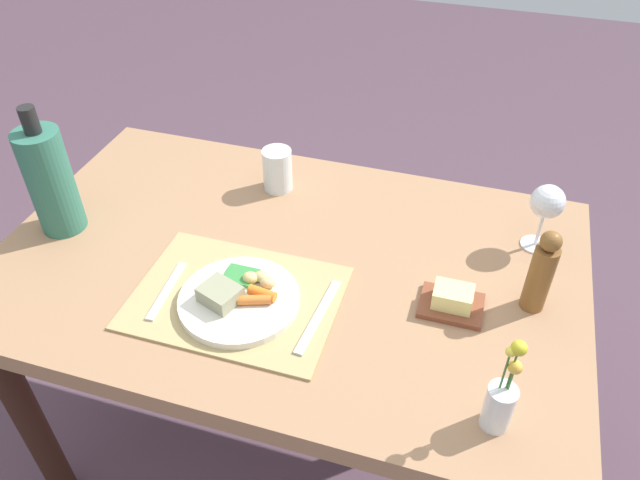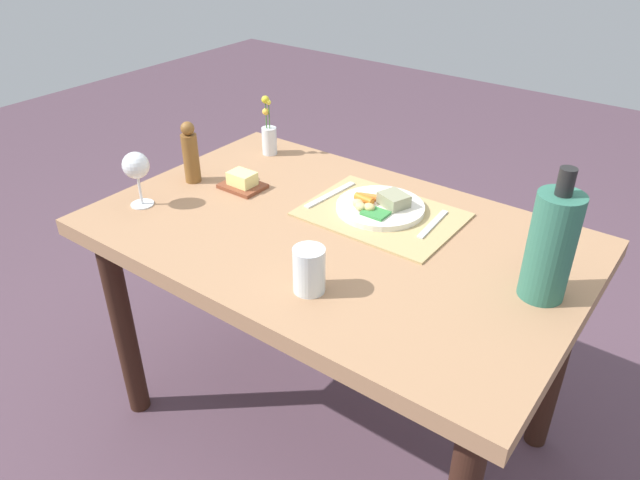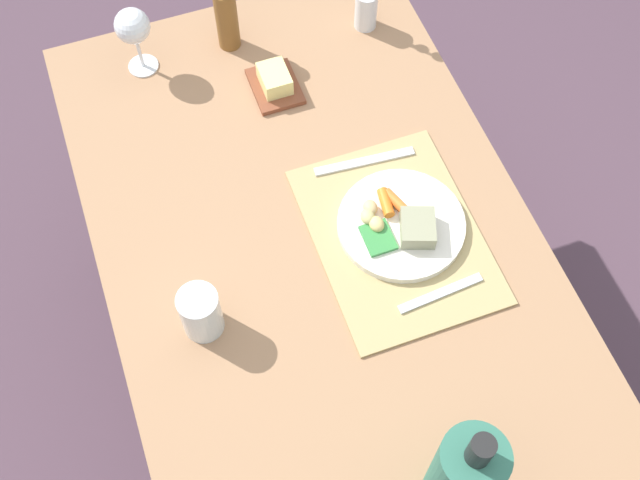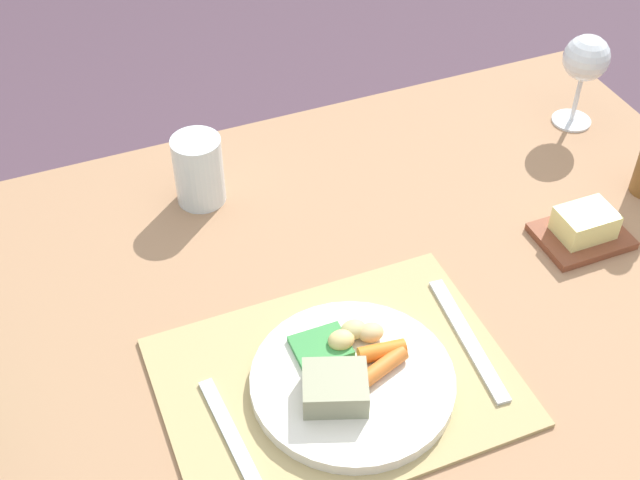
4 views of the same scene
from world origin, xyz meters
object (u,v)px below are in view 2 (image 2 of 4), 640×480
dining_table (334,260)px  fork (433,224)px  dinner_plate (381,206)px  pepper_mill (190,153)px  flower_vase (269,136)px  butter_dish (242,182)px  cooler_bottle (551,245)px  knife (330,195)px  wine_glass (136,167)px  water_tumbler (309,273)px

dining_table → fork: bearing=-139.6°
dinner_plate → pepper_mill: bearing=16.8°
fork → pepper_mill: (0.74, 0.19, 0.08)m
fork → flower_vase: flower_vase is taller
fork → butter_dish: butter_dish is taller
dining_table → cooler_bottle: (-0.55, -0.04, 0.23)m
pepper_mill → knife: bearing=-158.0°
dinner_plate → cooler_bottle: bearing=166.7°
dining_table → dinner_plate: bearing=-106.5°
dining_table → knife: knife is taller
wine_glass → water_tumbler: size_ratio=1.47×
cooler_bottle → water_tumbler: bearing=34.7°
butter_dish → pepper_mill: size_ratio=0.67×
cooler_bottle → water_tumbler: 0.54m
butter_dish → pepper_mill: (0.16, 0.06, 0.07)m
butter_dish → water_tumbler: 0.58m
flower_vase → wine_glass: flower_vase is taller
wine_glass → dining_table: bearing=-158.0°
knife → water_tumbler: size_ratio=1.91×
knife → dining_table: bearing=133.8°
water_tumbler → cooler_bottle: bearing=-145.3°
dinner_plate → wine_glass: 0.70m
butter_dish → pepper_mill: 0.18m
butter_dish → flower_vase: bearing=-66.7°
dinner_plate → pepper_mill: (0.58, 0.18, 0.07)m
fork → dinner_plate: bearing=1.5°
flower_vase → pepper_mill: (0.05, 0.31, 0.03)m
dinner_plate → cooler_bottle: (-0.50, 0.12, 0.11)m
dinner_plate → knife: 0.17m
flower_vase → pepper_mill: 0.31m
butter_dish → dinner_plate: bearing=-164.1°
dinner_plate → butter_dish: bearing=15.9°
dinner_plate → water_tumbler: bearing=99.1°
fork → pepper_mill: bearing=10.5°
dinner_plate → pepper_mill: 0.61m
dinner_plate → cooler_bottle: size_ratio=0.80×
cooler_bottle → pepper_mill: cooler_bottle is taller
water_tumbler → dinner_plate: bearing=-80.9°
dining_table → cooler_bottle: bearing=-175.6°
dinner_plate → knife: bearing=3.2°
flower_vase → pepper_mill: bearing=80.8°
wine_glass → pepper_mill: bearing=-90.3°
dinner_plate → water_tumbler: 0.43m
dining_table → dinner_plate: (-0.05, -0.16, 0.12)m
butter_dish → flower_vase: 0.28m
dinner_plate → water_tumbler: (-0.07, 0.42, 0.03)m
cooler_bottle → knife: bearing=-9.2°
fork → dining_table: bearing=36.4°
dining_table → butter_dish: (0.38, -0.04, 0.12)m
fork → butter_dish: (0.58, 0.14, 0.01)m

